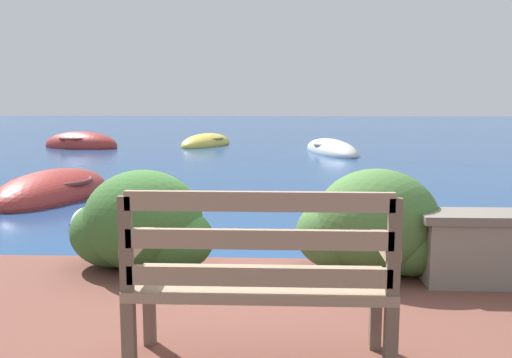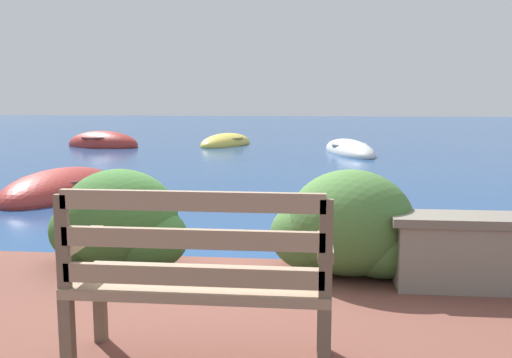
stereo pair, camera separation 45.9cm
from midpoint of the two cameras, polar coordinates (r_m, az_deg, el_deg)
name	(u,v)px [view 2 (the right image)]	position (r m, az deg, el deg)	size (l,w,h in m)	color
ground_plane	(225,283)	(4.91, -0.37, -10.34)	(80.00, 80.00, 0.00)	navy
park_bench	(199,275)	(2.82, -1.05, -9.64)	(1.30, 0.48, 0.93)	brown
hedge_clump_left	(118,225)	(4.59, -10.85, -4.55)	(1.16, 0.83, 0.79)	#38662D
hedge_clump_centre	(348,229)	(4.42, 12.15, -4.96)	(1.18, 0.85, 0.81)	#426B33
rowboat_nearest	(61,191)	(9.56, -17.64, -1.14)	(1.65, 2.83, 0.73)	#9E2D28
rowboat_mid	(349,151)	(16.02, 10.11, 2.77)	(1.74, 3.45, 0.66)	silver
rowboat_far	(103,144)	(18.34, -14.37, 3.38)	(2.74, 1.98, 0.86)	#9E2D28
rowboat_outer	(226,143)	(18.33, -2.31, 3.58)	(1.91, 2.84, 0.66)	#DBC64C
mooring_buoy	(86,221)	(7.14, -14.89, -4.10)	(0.43, 0.43, 0.40)	white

